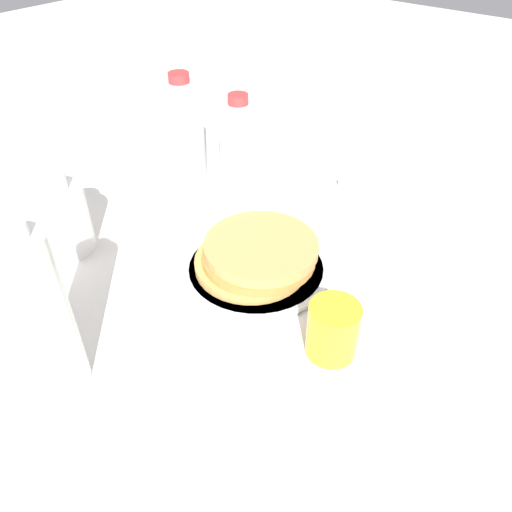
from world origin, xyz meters
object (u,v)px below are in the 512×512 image
(plate, at_px, (256,268))
(water_bottle_near, at_px, (43,315))
(cream_jug, at_px, (59,217))
(pancake_stack, at_px, (257,255))
(water_bottle_far, at_px, (239,149))
(water_bottle_mid, at_px, (184,134))
(juice_glass, at_px, (333,330))

(plate, distance_m, water_bottle_near, 0.35)
(plate, relative_size, cream_jug, 1.61)
(pancake_stack, relative_size, water_bottle_far, 0.98)
(cream_jug, distance_m, water_bottle_mid, 0.30)
(juice_glass, height_order, water_bottle_far, water_bottle_far)
(water_bottle_near, relative_size, water_bottle_mid, 1.09)
(juice_glass, xyz_separation_m, water_bottle_near, (0.25, 0.26, 0.08))
(cream_jug, height_order, water_bottle_far, water_bottle_far)
(pancake_stack, distance_m, water_bottle_far, 0.27)
(water_bottle_mid, bearing_deg, water_bottle_far, -160.73)
(water_bottle_mid, xyz_separation_m, water_bottle_far, (-0.11, -0.04, -0.01))
(cream_jug, bearing_deg, water_bottle_mid, -90.35)
(juice_glass, bearing_deg, water_bottle_far, -33.44)
(water_bottle_near, bearing_deg, juice_glass, -133.49)
(cream_jug, xyz_separation_m, water_bottle_far, (-0.11, -0.34, 0.03))
(cream_jug, bearing_deg, water_bottle_near, 144.93)
(water_bottle_near, bearing_deg, plate, -100.34)
(pancake_stack, xyz_separation_m, water_bottle_far, (0.19, -0.18, 0.06))
(pancake_stack, bearing_deg, juice_glass, 159.90)
(water_bottle_mid, bearing_deg, pancake_stack, 154.88)
(juice_glass, xyz_separation_m, water_bottle_mid, (0.48, -0.21, 0.07))
(water_bottle_mid, bearing_deg, plate, 154.60)
(water_bottle_mid, bearing_deg, juice_glass, 156.76)
(water_bottle_mid, bearing_deg, cream_jug, 89.65)
(water_bottle_far, bearing_deg, plate, 136.10)
(juice_glass, height_order, water_bottle_mid, water_bottle_mid)
(pancake_stack, relative_size, water_bottle_mid, 0.87)
(plate, bearing_deg, juice_glass, 160.36)
(plate, xyz_separation_m, water_bottle_near, (0.06, 0.32, 0.11))
(pancake_stack, distance_m, juice_glass, 0.20)
(cream_jug, distance_m, water_bottle_near, 0.30)
(juice_glass, bearing_deg, pancake_stack, -20.10)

